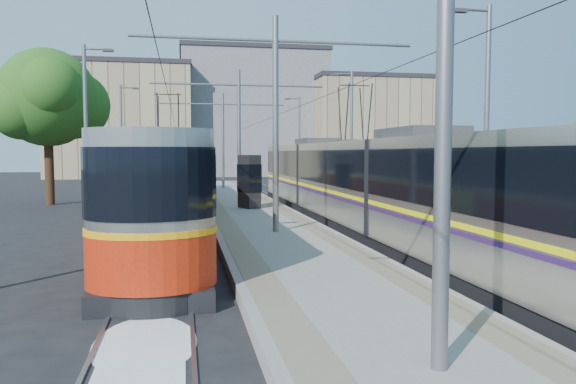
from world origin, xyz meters
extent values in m
plane|color=black|center=(0.00, 0.00, 0.00)|extent=(160.00, 160.00, 0.00)
cube|color=gray|center=(0.00, 17.00, 0.15)|extent=(4.00, 50.00, 0.30)
cube|color=gray|center=(-1.45, 17.00, 0.30)|extent=(0.70, 50.00, 0.01)
cube|color=gray|center=(1.45, 17.00, 0.30)|extent=(0.70, 50.00, 0.01)
cube|color=gray|center=(-4.32, 17.00, 0.01)|extent=(0.07, 70.00, 0.03)
cube|color=gray|center=(-2.88, 17.00, 0.01)|extent=(0.07, 70.00, 0.03)
cube|color=gray|center=(2.88, 17.00, 0.01)|extent=(0.07, 70.00, 0.03)
cube|color=gray|center=(4.32, 17.00, 0.01)|extent=(0.07, 70.00, 0.03)
cube|color=silver|center=(-3.60, -3.00, 0.01)|extent=(1.20, 5.00, 0.01)
cube|color=black|center=(-3.60, 15.70, 0.20)|extent=(2.30, 31.64, 0.40)
cube|color=#A7A399|center=(-3.60, 15.70, 1.85)|extent=(2.40, 30.04, 2.90)
cube|color=black|center=(-3.60, 15.70, 2.35)|extent=(2.43, 30.04, 1.30)
cube|color=orange|center=(-3.60, 15.70, 1.45)|extent=(2.43, 30.04, 0.12)
cube|color=#B6220A|center=(-3.60, 15.70, 0.95)|extent=(2.42, 30.04, 1.10)
cube|color=#2D2D30|center=(-3.60, 15.70, 3.45)|extent=(1.68, 3.00, 0.30)
cube|color=black|center=(3.60, 10.95, 0.20)|extent=(2.30, 30.25, 0.40)
cube|color=#B9B4A9|center=(3.60, 10.95, 1.85)|extent=(2.40, 28.65, 2.90)
cube|color=black|center=(3.60, 10.95, 2.35)|extent=(2.43, 28.65, 1.30)
cube|color=yellow|center=(3.60, 10.95, 1.45)|extent=(2.43, 28.65, 0.12)
cube|color=#31164D|center=(3.60, 10.95, 1.30)|extent=(2.43, 28.65, 0.10)
cube|color=#2D2D30|center=(3.60, 10.95, 3.45)|extent=(1.68, 3.00, 0.30)
cylinder|color=slate|center=(0.00, -4.00, 3.80)|extent=(0.20, 0.20, 7.00)
cylinder|color=slate|center=(0.00, 8.00, 3.80)|extent=(0.20, 0.20, 7.00)
cylinder|color=slate|center=(0.00, 8.00, 6.50)|extent=(9.20, 0.10, 0.10)
cylinder|color=slate|center=(0.00, 20.00, 3.80)|extent=(0.20, 0.20, 7.00)
cylinder|color=slate|center=(0.00, 20.00, 6.50)|extent=(9.20, 0.10, 0.10)
cylinder|color=slate|center=(0.00, 32.00, 3.80)|extent=(0.20, 0.20, 7.00)
cylinder|color=slate|center=(0.00, 32.00, 6.50)|extent=(9.20, 0.10, 0.10)
cylinder|color=black|center=(-3.60, 17.00, 5.55)|extent=(0.02, 70.00, 0.02)
cylinder|color=black|center=(3.60, 17.00, 5.55)|extent=(0.02, 70.00, 0.02)
cylinder|color=slate|center=(-7.50, 18.00, 4.00)|extent=(0.18, 0.18, 8.00)
cube|color=#2D2D30|center=(-6.40, 18.00, 7.75)|extent=(0.50, 0.22, 0.12)
cylinder|color=slate|center=(-7.50, 34.00, 4.00)|extent=(0.18, 0.18, 8.00)
cube|color=#2D2D30|center=(-6.40, 34.00, 7.75)|extent=(0.50, 0.22, 0.12)
cylinder|color=slate|center=(7.50, 8.00, 4.00)|extent=(0.18, 0.18, 8.00)
cube|color=#2D2D30|center=(6.40, 8.00, 7.75)|extent=(0.50, 0.22, 0.12)
cylinder|color=slate|center=(7.50, 24.00, 4.00)|extent=(0.18, 0.18, 8.00)
cube|color=#2D2D30|center=(6.40, 24.00, 7.75)|extent=(0.50, 0.22, 0.12)
cylinder|color=slate|center=(7.50, 40.00, 4.00)|extent=(0.18, 0.18, 8.00)
cube|color=#2D2D30|center=(6.40, 40.00, 7.75)|extent=(0.50, 0.22, 0.12)
cube|color=black|center=(0.07, 16.05, 1.55)|extent=(1.03, 1.25, 2.49)
cube|color=black|center=(0.07, 16.05, 1.71)|extent=(1.09, 1.31, 1.30)
cylinder|color=#382314|center=(-10.28, 22.97, 1.79)|extent=(0.49, 0.49, 3.58)
sphere|color=#244C15|center=(-10.28, 22.97, 5.94)|extent=(5.38, 5.38, 5.38)
sphere|color=#244C15|center=(-8.94, 23.86, 5.60)|extent=(3.81, 3.81, 3.81)
cube|color=tan|center=(-10.00, 60.00, 6.40)|extent=(16.00, 12.00, 12.80)
cube|color=#262328|center=(-10.00, 60.00, 13.05)|extent=(16.32, 12.24, 0.50)
cube|color=gray|center=(6.00, 64.00, 7.72)|extent=(18.00, 14.00, 15.45)
cube|color=#262328|center=(6.00, 64.00, 15.70)|extent=(18.36, 14.28, 0.50)
cube|color=tan|center=(20.00, 58.00, 5.90)|extent=(14.00, 10.00, 11.80)
cube|color=#262328|center=(20.00, 58.00, 12.05)|extent=(14.28, 10.20, 0.50)
camera|label=1|loc=(-3.01, -10.13, 2.89)|focal=35.00mm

